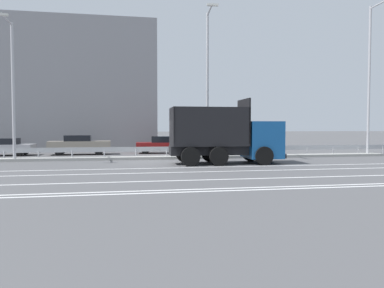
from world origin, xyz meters
TOP-DOWN VIEW (x-y plane):
  - ground_plane at (0.00, 0.00)m, footprint 320.00×320.00m
  - lane_strip_0 at (3.92, -3.47)m, footprint 61.12×0.16m
  - lane_strip_1 at (3.92, -5.41)m, footprint 61.12×0.16m
  - lane_strip_2 at (3.92, -8.09)m, footprint 61.12×0.16m
  - lane_strip_3 at (3.92, -10.73)m, footprint 61.12×0.16m
  - lane_strip_4 at (3.92, -10.27)m, footprint 61.12×0.16m
  - median_island at (0.00, 2.11)m, footprint 33.62×1.10m
  - median_guardrail at (0.00, 2.92)m, footprint 61.12×0.09m
  - dump_truck at (4.72, -1.68)m, footprint 6.55×2.81m
  - median_road_sign at (7.87, 2.11)m, footprint 0.72×0.16m
  - street_lamp_1 at (-8.48, 1.69)m, footprint 0.71×2.70m
  - street_lamp_2 at (3.72, 1.91)m, footprint 0.72×2.58m
  - street_lamp_3 at (15.95, 2.08)m, footprint 0.71×2.28m
  - parked_car_2 at (-10.68, 7.14)m, footprint 4.36×2.06m
  - parked_car_3 at (-5.21, 7.18)m, footprint 4.68×1.95m
  - parked_car_4 at (1.07, 7.68)m, footprint 3.92×2.00m
  - parked_car_5 at (6.61, 7.42)m, footprint 3.87×1.95m
  - background_building_0 at (-10.17, 16.75)m, footprint 22.45×13.45m

SIDE VIEW (x-z plane):
  - ground_plane at x=0.00m, z-range 0.00..0.00m
  - lane_strip_0 at x=3.92m, z-range 0.00..0.01m
  - lane_strip_1 at x=3.92m, z-range 0.00..0.01m
  - lane_strip_2 at x=3.92m, z-range 0.00..0.01m
  - lane_strip_3 at x=3.92m, z-range 0.00..0.01m
  - lane_strip_4 at x=3.92m, z-range 0.00..0.01m
  - median_island at x=0.00m, z-range 0.00..0.18m
  - median_guardrail at x=0.00m, z-range 0.18..0.96m
  - parked_car_2 at x=-10.68m, z-range 0.02..1.32m
  - parked_car_4 at x=1.07m, z-range 0.01..1.39m
  - parked_car_5 at x=6.61m, z-range 0.01..1.43m
  - parked_car_3 at x=-5.21m, z-range 0.02..1.51m
  - dump_truck at x=4.72m, z-range -0.57..3.17m
  - median_road_sign at x=7.87m, z-range 0.06..2.59m
  - street_lamp_1 at x=-8.48m, z-range 0.53..8.99m
  - street_lamp_2 at x=3.72m, z-range 0.53..10.29m
  - background_building_0 at x=-10.17m, z-range 0.00..11.55m
  - street_lamp_3 at x=15.95m, z-range 0.51..11.45m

